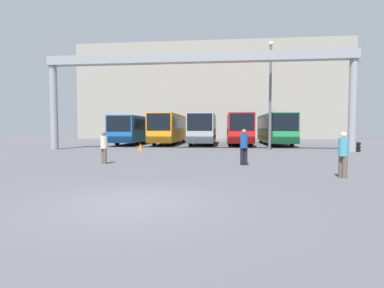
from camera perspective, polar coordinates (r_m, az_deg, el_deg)
name	(u,v)px	position (r m, az deg, el deg)	size (l,w,h in m)	color
ground_plane	(132,203)	(7.32, -11.40, -10.87)	(200.00, 200.00, 0.00)	#47474C
building_backdrop	(211,94)	(54.95, 3.72, 9.47)	(44.90, 12.00, 15.83)	gray
overhead_gantry	(196,71)	(23.83, 0.71, 13.70)	(23.95, 0.80, 7.52)	gray
bus_slot_0	(137,128)	(34.65, -10.45, 2.97)	(2.59, 12.06, 3.01)	#1959A5
bus_slot_1	(170,127)	(33.91, -4.18, 3.21)	(2.47, 12.34, 3.23)	orange
bus_slot_2	(203,127)	(32.31, 2.14, 3.20)	(2.54, 10.04, 3.20)	#999EA5
bus_slot_3	(239,127)	(33.06, 8.86, 3.15)	(2.44, 11.60, 3.19)	red
bus_slot_4	(275,127)	(32.92, 15.56, 3.07)	(2.55, 10.49, 3.19)	#268C4C
pedestrian_near_left	(104,147)	(15.33, -16.41, -0.51)	(0.33, 0.33, 1.58)	brown
pedestrian_near_right	(244,146)	(14.40, 9.85, -0.40)	(0.35, 0.35, 1.70)	black
pedestrian_mid_right	(343,154)	(11.79, 26.86, -1.63)	(0.34, 0.34, 1.62)	brown
traffic_cone	(140,147)	(23.95, -9.80, -0.54)	(0.38, 0.38, 0.56)	orange
tire_stack	(353,147)	(25.62, 28.32, -0.44)	(1.04, 1.04, 0.72)	black
lamp_post	(270,92)	(25.03, 14.69, 9.65)	(0.36, 0.36, 8.62)	#595B60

